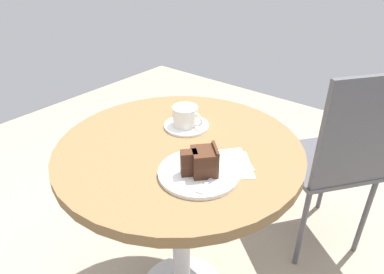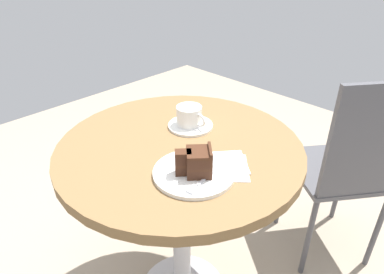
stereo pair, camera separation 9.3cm
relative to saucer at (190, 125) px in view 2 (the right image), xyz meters
The scene contains 9 objects.
cafe_table 0.18m from the saucer, 61.35° to the right, with size 0.81×0.81×0.76m.
saucer is the anchor object (origin of this frame).
coffee_cup 0.04m from the saucer, 107.87° to the right, with size 0.12×0.09×0.07m.
teaspoon 0.05m from the saucer, 11.02° to the right, with size 0.04×0.09×0.00m.
cake_plate 0.29m from the saucer, 43.24° to the right, with size 0.24×0.24×0.01m.
cake_slice 0.30m from the saucer, 41.86° to the right, with size 0.11×0.11×0.08m.
fork 0.35m from the saucer, 40.52° to the right, with size 0.04×0.15×0.00m.
napkin 0.27m from the saucer, 22.50° to the right, with size 0.20×0.20×0.00m.
cafe_chair 0.70m from the saucer, 51.15° to the left, with size 0.53×0.53×0.93m.
Camera 2 is at (0.70, -0.65, 1.34)m, focal length 32.00 mm.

